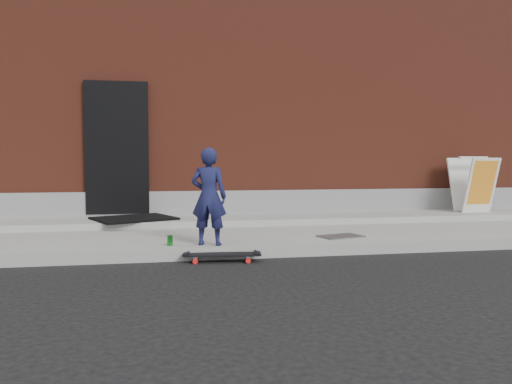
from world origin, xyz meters
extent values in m
plane|color=black|center=(0.00, 0.00, 0.00)|extent=(80.00, 80.00, 0.00)
cube|color=gray|center=(0.00, 1.50, 0.07)|extent=(20.00, 3.00, 0.15)
cube|color=gray|center=(0.00, 2.40, 0.20)|extent=(20.00, 1.20, 0.10)
cube|color=maroon|center=(0.00, 7.00, 2.50)|extent=(20.00, 8.00, 5.00)
cube|color=gray|center=(0.00, 2.97, 0.45)|extent=(20.00, 0.10, 0.40)
cube|color=black|center=(-2.60, 2.96, 1.40)|extent=(1.05, 0.12, 2.25)
imported|color=#171A42|center=(-1.29, 0.20, 0.75)|extent=(0.50, 0.40, 1.19)
cylinder|color=red|center=(-0.86, -0.06, 0.03)|extent=(0.06, 0.04, 0.06)
cylinder|color=red|center=(-0.88, -0.25, 0.03)|extent=(0.06, 0.04, 0.06)
cylinder|color=red|center=(-1.46, 0.01, 0.03)|extent=(0.06, 0.04, 0.06)
cylinder|color=red|center=(-1.48, -0.18, 0.03)|extent=(0.06, 0.04, 0.06)
cube|color=silver|center=(-0.87, -0.16, 0.07)|extent=(0.08, 0.20, 0.02)
cube|color=silver|center=(-1.47, -0.08, 0.07)|extent=(0.08, 0.20, 0.02)
cube|color=black|center=(-1.17, -0.12, 0.09)|extent=(0.90, 0.33, 0.02)
cube|color=silver|center=(3.76, 2.16, 0.74)|extent=(0.63, 0.34, 0.99)
cube|color=silver|center=(3.71, 2.60, 0.74)|extent=(0.63, 0.34, 0.99)
cube|color=yellow|center=(3.76, 2.13, 0.69)|extent=(0.52, 0.26, 0.79)
cube|color=silver|center=(3.73, 2.38, 1.24)|extent=(0.61, 0.12, 0.05)
cylinder|color=#1A8323|center=(-1.76, 0.24, 0.21)|extent=(0.09, 0.09, 0.13)
cube|color=black|center=(-2.30, 2.25, 0.27)|extent=(1.45, 1.34, 0.03)
cube|color=#5D5D62|center=(0.52, 0.53, 0.16)|extent=(0.65, 0.51, 0.02)
camera|label=1|loc=(-1.83, -5.85, 1.17)|focal=35.00mm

